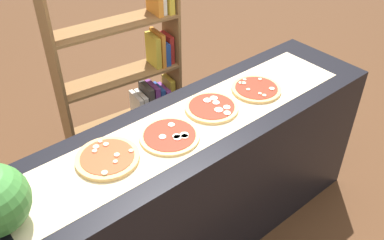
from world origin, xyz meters
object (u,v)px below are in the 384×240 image
object	(u,v)px
pizza_mushroom_0	(108,158)
pizza_mushroom_3	(256,89)
bookshelf	(137,80)
pizza_mozzarella_1	(170,136)
pizza_mozzarella_2	(212,107)

from	to	relation	value
pizza_mushroom_0	pizza_mushroom_3	size ratio (longest dim) A/B	1.04
pizza_mushroom_3	bookshelf	distance (m)	0.96
pizza_mozzarella_1	pizza_mushroom_3	size ratio (longest dim) A/B	1.05
pizza_mushroom_0	pizza_mushroom_3	bearing A→B (deg)	-1.99
pizza_mozzarella_2	bookshelf	xyz separation A→B (m)	(0.06, 0.86, -0.25)
pizza_mushroom_0	pizza_mozzarella_1	distance (m)	0.33
pizza_mushroom_3	bookshelf	size ratio (longest dim) A/B	0.19
pizza_mozzarella_2	bookshelf	size ratio (longest dim) A/B	0.19
pizza_mushroom_0	pizza_mozzarella_1	bearing A→B (deg)	-9.25
pizza_mozzarella_1	pizza_mushroom_3	world-z (taller)	pizza_mushroom_3
bookshelf	pizza_mozzarella_1	bearing A→B (deg)	-113.05
pizza_mozzarella_1	bookshelf	bearing A→B (deg)	66.95
pizza_mozzarella_1	pizza_mozzarella_2	bearing A→B (deg)	8.34
pizza_mushroom_0	bookshelf	xyz separation A→B (m)	(0.71, 0.86, -0.26)
bookshelf	pizza_mushroom_0	bearing A→B (deg)	-129.68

